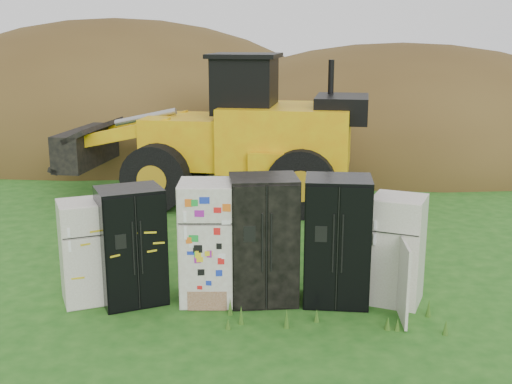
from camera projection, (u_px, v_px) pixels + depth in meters
ground at (242, 300)px, 9.71m from camera, size 120.00×120.00×0.00m
fridge_leftmost at (85, 252)px, 9.53m from camera, size 0.88×0.87×1.55m
fridge_black_side at (131, 246)px, 9.48m from camera, size 1.13×1.03×1.76m
fridge_sticker at (208, 242)px, 9.51m from camera, size 0.83×0.77×1.84m
fridge_dark_mid at (264, 239)px, 9.51m from camera, size 1.05×0.89×1.91m
fridge_black_right at (337, 240)px, 9.48m from camera, size 1.02×0.88×1.91m
fridge_open_door at (397, 250)px, 9.49m from camera, size 0.94×0.91×1.63m
wheel_loader at (209, 128)px, 15.15m from camera, size 7.56×4.02×3.48m
dirt_mound_right at (397, 150)px, 22.00m from camera, size 16.23×11.90×7.23m
dirt_mound_left at (121, 142)px, 23.60m from camera, size 16.81×12.60×8.88m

